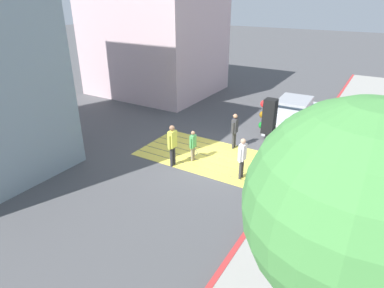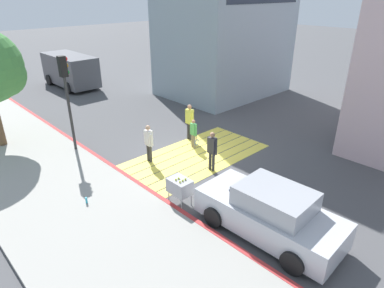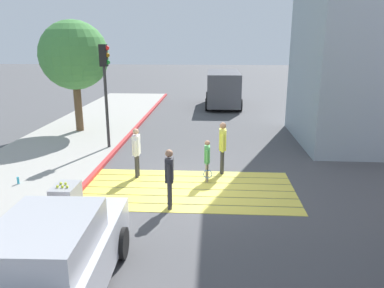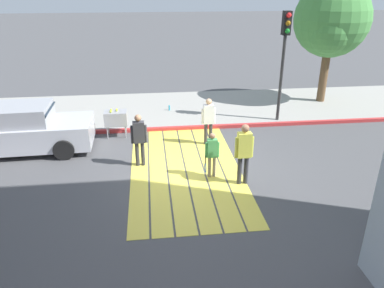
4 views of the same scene
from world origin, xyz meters
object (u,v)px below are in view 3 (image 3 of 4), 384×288
(tennis_ball_cart, at_px, (66,195))
(water_bottle, at_px, (18,180))
(van_down_street, at_px, (223,88))
(pedestrian_adult_side, at_px, (169,175))
(street_tree, at_px, (76,57))
(pedestrian_child_with_racket, at_px, (207,158))
(pedestrian_adult_trailing, at_px, (136,149))
(pedestrian_adult_lead, at_px, (223,144))
(traffic_light_corner, at_px, (105,76))
(car_parked_near_curb, at_px, (51,263))

(tennis_ball_cart, bearing_deg, water_bottle, 138.90)
(van_down_street, relative_size, pedestrian_adult_side, 3.15)
(van_down_street, distance_m, tennis_ball_cart, 17.52)
(street_tree, bearing_deg, pedestrian_child_with_racket, -44.34)
(pedestrian_adult_trailing, bearing_deg, pedestrian_adult_lead, 10.49)
(water_bottle, height_order, pedestrian_adult_side, pedestrian_adult_side)
(van_down_street, distance_m, pedestrian_adult_lead, 13.28)
(pedestrian_adult_trailing, bearing_deg, pedestrian_child_with_racket, -6.68)
(van_down_street, distance_m, pedestrian_adult_trailing, 14.15)
(water_bottle, xyz_separation_m, pedestrian_adult_trailing, (3.48, 1.13, 0.73))
(van_down_street, bearing_deg, pedestrian_adult_trailing, -102.74)
(traffic_light_corner, relative_size, street_tree, 0.80)
(traffic_light_corner, height_order, pedestrian_adult_trailing, traffic_light_corner)
(pedestrian_child_with_racket, bearing_deg, car_parked_near_curb, -113.47)
(pedestrian_adult_lead, xyz_separation_m, pedestrian_adult_side, (-1.45, -2.84, -0.07))
(water_bottle, distance_m, pedestrian_adult_lead, 6.55)
(van_down_street, relative_size, street_tree, 0.98)
(street_tree, xyz_separation_m, pedestrian_child_with_racket, (6.25, -6.11, -2.86))
(water_bottle, bearing_deg, street_tree, 93.76)
(car_parked_near_curb, xyz_separation_m, traffic_light_corner, (-1.58, 9.20, 2.30))
(pedestrian_adult_trailing, bearing_deg, car_parked_near_curb, -92.05)
(pedestrian_adult_side, xyz_separation_m, pedestrian_child_with_racket, (0.96, 2.05, -0.19))
(pedestrian_adult_trailing, relative_size, pedestrian_adult_side, 1.00)
(van_down_street, height_order, pedestrian_child_with_racket, van_down_street)
(street_tree, relative_size, water_bottle, 24.18)
(street_tree, xyz_separation_m, tennis_ball_cart, (2.82, -9.03, -2.93))
(pedestrian_adult_lead, bearing_deg, street_tree, 141.76)
(pedestrian_adult_lead, xyz_separation_m, pedestrian_adult_trailing, (-2.81, -0.52, -0.07))
(traffic_light_corner, height_order, street_tree, street_tree)
(car_parked_near_curb, bearing_deg, traffic_light_corner, 99.75)
(pedestrian_adult_side, bearing_deg, car_parked_near_curb, -112.59)
(pedestrian_adult_trailing, bearing_deg, pedestrian_adult_side, -59.63)
(car_parked_near_curb, relative_size, street_tree, 0.82)
(van_down_street, bearing_deg, car_parked_near_curb, -99.52)
(traffic_light_corner, bearing_deg, pedestrian_adult_trailing, -59.79)
(traffic_light_corner, relative_size, pedestrian_adult_side, 2.56)
(car_parked_near_curb, xyz_separation_m, pedestrian_adult_lead, (3.03, 6.63, 0.30))
(car_parked_near_curb, bearing_deg, tennis_ball_cart, 107.17)
(tennis_ball_cart, distance_m, pedestrian_adult_side, 2.64)
(van_down_street, distance_m, traffic_light_corner, 11.92)
(tennis_ball_cart, height_order, water_bottle, tennis_ball_cart)
(van_down_street, height_order, pedestrian_adult_side, van_down_street)
(street_tree, bearing_deg, pedestrian_adult_trailing, -56.01)
(street_tree, distance_m, pedestrian_adult_side, 10.08)
(traffic_light_corner, distance_m, pedestrian_adult_side, 6.59)
(traffic_light_corner, bearing_deg, van_down_street, 65.34)
(pedestrian_adult_side, distance_m, pedestrian_child_with_racket, 2.27)
(van_down_street, distance_m, pedestrian_child_with_racket, 14.10)
(traffic_light_corner, relative_size, pedestrian_adult_lead, 2.39)
(tennis_ball_cart, xyz_separation_m, pedestrian_adult_lead, (3.93, 3.71, 0.34))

